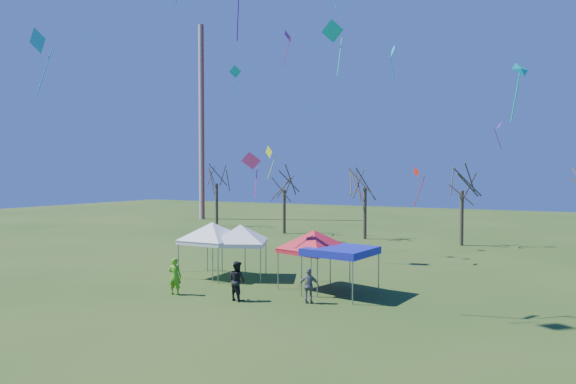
# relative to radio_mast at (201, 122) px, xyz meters

# --- Properties ---
(ground) EXTENTS (140.00, 140.00, 0.00)m
(ground) POSITION_rel_radio_mast_xyz_m (28.00, -34.00, -12.50)
(ground) COLOR #244717
(ground) RESTS_ON ground
(radio_mast) EXTENTS (0.70, 0.70, 25.00)m
(radio_mast) POSITION_rel_radio_mast_xyz_m (0.00, 0.00, 0.00)
(radio_mast) COLOR silver
(radio_mast) RESTS_ON ground
(tree_0) EXTENTS (3.83, 3.83, 8.44)m
(tree_0) POSITION_rel_radio_mast_xyz_m (7.15, -6.62, -6.01)
(tree_0) COLOR #3D2D21
(tree_0) RESTS_ON ground
(tree_1) EXTENTS (3.42, 3.42, 7.54)m
(tree_1) POSITION_rel_radio_mast_xyz_m (17.23, -9.35, -6.71)
(tree_1) COLOR #3D2D21
(tree_1) RESTS_ON ground
(tree_2) EXTENTS (3.71, 3.71, 8.18)m
(tree_2) POSITION_rel_radio_mast_xyz_m (25.63, -9.62, -6.21)
(tree_2) COLOR #3D2D21
(tree_2) RESTS_ON ground
(tree_3) EXTENTS (3.59, 3.59, 7.91)m
(tree_3) POSITION_rel_radio_mast_xyz_m (34.03, -9.96, -6.42)
(tree_3) COLOR #3D2D21
(tree_3) RESTS_ON ground
(tent_white_west) EXTENTS (4.06, 4.06, 3.58)m
(tent_white_west) POSITION_rel_radio_mast_xyz_m (23.76, -29.92, -9.61)
(tent_white_west) COLOR gray
(tent_white_west) RESTS_ON ground
(tent_white_mid) EXTENTS (3.67, 3.67, 3.46)m
(tent_white_mid) POSITION_rel_radio_mast_xyz_m (25.31, -29.40, -9.71)
(tent_white_mid) COLOR gray
(tent_white_mid) RESTS_ON ground
(tent_red) EXTENTS (3.79, 3.79, 3.46)m
(tent_red) POSITION_rel_radio_mast_xyz_m (30.15, -29.97, -9.71)
(tent_red) COLOR gray
(tent_red) RESTS_ON ground
(tent_blue) EXTENTS (3.24, 3.24, 2.30)m
(tent_blue) POSITION_rel_radio_mast_xyz_m (31.83, -30.53, -10.39)
(tent_blue) COLOR gray
(tent_blue) RESTS_ON ground
(person_dark) EXTENTS (1.03, 0.88, 1.83)m
(person_dark) POSITION_rel_radio_mast_xyz_m (28.03, -33.81, -11.59)
(person_dark) COLOR black
(person_dark) RESTS_ON ground
(person_grey) EXTENTS (1.00, 0.68, 1.58)m
(person_grey) POSITION_rel_radio_mast_xyz_m (31.19, -32.73, -11.71)
(person_grey) COLOR slate
(person_grey) RESTS_ON ground
(person_green) EXTENTS (0.73, 0.57, 1.78)m
(person_green) POSITION_rel_radio_mast_xyz_m (24.75, -34.27, -11.61)
(person_green) COLOR #4FAF1C
(person_green) RESTS_ON ground
(kite_27) EXTENTS (1.00, 0.65, 2.43)m
(kite_27) POSITION_rel_radio_mast_xyz_m (32.57, -33.30, -0.69)
(kite_27) COLOR #0CBDAB
(kite_27) RESTS_ON ground
(kite_18) EXTENTS (0.57, 0.73, 1.84)m
(kite_18) POSITION_rel_radio_mast_xyz_m (32.74, -25.30, 0.14)
(kite_18) COLOR #0DCCBD
(kite_18) RESTS_ON ground
(kite_13) EXTENTS (1.13, 0.97, 2.95)m
(kite_13) POSITION_rel_radio_mast_xyz_m (18.72, -14.79, -4.78)
(kite_13) COLOR #E3FF1A
(kite_13) RESTS_ON ground
(kite_14) EXTENTS (1.62, 1.15, 4.26)m
(kite_14) POSITION_rel_radio_mast_xyz_m (12.49, -32.45, 1.55)
(kite_14) COLOR #137ED0
(kite_14) RESTS_ON ground
(kite_17) EXTENTS (1.05, 1.05, 2.72)m
(kite_17) POSITION_rel_radio_mast_xyz_m (39.48, -28.52, -2.12)
(kite_17) COLOR #0BB3A6
(kite_17) RESTS_ON ground
(kite_19) EXTENTS (0.68, 0.85, 1.98)m
(kite_19) POSITION_rel_radio_mast_xyz_m (37.17, -14.19, -3.30)
(kite_19) COLOR purple
(kite_19) RESTS_ON ground
(kite_1) EXTENTS (1.19, 0.92, 2.35)m
(kite_1) POSITION_rel_radio_mast_xyz_m (27.49, -31.68, -6.02)
(kite_1) COLOR #EC34B2
(kite_1) RESTS_ON ground
(kite_24) EXTENTS (0.55, 0.94, 2.44)m
(kite_24) POSITION_rel_radio_mast_xyz_m (25.06, -23.20, 2.43)
(kite_24) COLOR #D42F85
(kite_24) RESTS_ON ground
(kite_2) EXTENTS (1.30, 0.87, 3.04)m
(kite_2) POSITION_rel_radio_mast_xyz_m (13.31, -11.95, 3.17)
(kite_2) COLOR #0CB0B8
(kite_2) RESTS_ON ground
(kite_22) EXTENTS (1.05, 1.06, 3.07)m
(kite_22) POSITION_rel_radio_mast_xyz_m (31.33, -13.86, -6.60)
(kite_22) COLOR red
(kite_22) RESTS_ON ground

